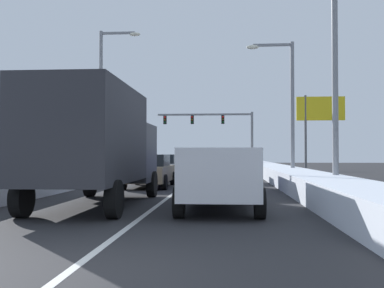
% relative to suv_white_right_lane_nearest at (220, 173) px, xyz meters
% --- Properties ---
extents(ground_plane, '(120.00, 120.00, 0.00)m').
position_rel_suv_white_right_lane_nearest_xyz_m(ground_plane, '(-1.87, 10.82, -1.02)').
color(ground_plane, '#28282B').
extents(lane_stripe_between_right_lane_and_center_lane, '(0.14, 48.37, 0.01)m').
position_rel_suv_white_right_lane_nearest_xyz_m(lane_stripe_between_right_lane_and_center_lane, '(-1.87, 15.21, -1.01)').
color(lane_stripe_between_right_lane_and_center_lane, silver).
rests_on(lane_stripe_between_right_lane_and_center_lane, ground).
extents(snow_bank_right_shoulder, '(1.98, 48.37, 0.77)m').
position_rel_suv_white_right_lane_nearest_xyz_m(snow_bank_right_shoulder, '(3.43, 15.21, -0.63)').
color(snow_bank_right_shoulder, silver).
rests_on(snow_bank_right_shoulder, ground).
extents(snow_bank_left_shoulder, '(1.76, 48.37, 0.88)m').
position_rel_suv_white_right_lane_nearest_xyz_m(snow_bank_left_shoulder, '(-7.17, 15.21, -0.57)').
color(snow_bank_left_shoulder, silver).
rests_on(snow_bank_left_shoulder, ground).
extents(suv_white_right_lane_nearest, '(2.16, 4.90, 1.67)m').
position_rel_suv_white_right_lane_nearest_xyz_m(suv_white_right_lane_nearest, '(0.00, 0.00, 0.00)').
color(suv_white_right_lane_nearest, silver).
rests_on(suv_white_right_lane_nearest, ground).
extents(suv_navy_right_lane_second, '(2.16, 4.90, 1.67)m').
position_rel_suv_white_right_lane_nearest_xyz_m(suv_navy_right_lane_second, '(-0.21, 7.04, 0.00)').
color(suv_navy_right_lane_second, navy).
rests_on(suv_navy_right_lane_second, ground).
extents(sedan_gray_right_lane_third, '(2.00, 4.50, 1.51)m').
position_rel_suv_white_right_lane_nearest_xyz_m(sedan_gray_right_lane_third, '(-0.18, 12.76, -0.25)').
color(sedan_gray_right_lane_third, slate).
rests_on(sedan_gray_right_lane_third, ground).
extents(sedan_black_right_lane_fourth, '(2.00, 4.50, 1.51)m').
position_rel_suv_white_right_lane_nearest_xyz_m(sedan_black_right_lane_fourth, '(0.08, 19.67, -0.25)').
color(sedan_black_right_lane_fourth, black).
rests_on(sedan_black_right_lane_fourth, ground).
extents(box_truck_center_lane_nearest, '(2.53, 7.20, 3.36)m').
position_rel_suv_white_right_lane_nearest_xyz_m(box_truck_center_lane_nearest, '(-3.59, 0.51, 0.88)').
color(box_truck_center_lane_nearest, '#38383D').
rests_on(box_truck_center_lane_nearest, ground).
extents(sedan_tan_center_lane_second, '(2.00, 4.50, 1.51)m').
position_rel_suv_white_right_lane_nearest_xyz_m(sedan_tan_center_lane_second, '(-3.37, 8.27, -0.25)').
color(sedan_tan_center_lane_second, '#937F60').
rests_on(sedan_tan_center_lane_second, ground).
extents(sedan_silver_center_lane_third, '(2.00, 4.50, 1.51)m').
position_rel_suv_white_right_lane_nearest_xyz_m(sedan_silver_center_lane_third, '(-3.61, 14.17, -0.25)').
color(sedan_silver_center_lane_third, '#B7BABF').
rests_on(sedan_silver_center_lane_third, ground).
extents(sedan_red_center_lane_fourth, '(2.00, 4.50, 1.51)m').
position_rel_suv_white_right_lane_nearest_xyz_m(sedan_red_center_lane_fourth, '(-3.69, 20.83, -0.25)').
color(sedan_red_center_lane_fourth, maroon).
rests_on(sedan_red_center_lane_fourth, ground).
extents(traffic_light_gantry, '(10.60, 0.47, 6.20)m').
position_rel_suv_white_right_lane_nearest_xyz_m(traffic_light_gantry, '(-0.69, 37.19, 3.71)').
color(traffic_light_gantry, slate).
rests_on(traffic_light_gantry, ground).
extents(street_lamp_right_near, '(2.66, 0.36, 9.11)m').
position_rel_suv_white_right_lane_nearest_xyz_m(street_lamp_right_near, '(3.79, 4.22, 4.37)').
color(street_lamp_right_near, gray).
rests_on(street_lamp_right_near, ground).
extents(street_lamp_right_mid, '(2.66, 0.36, 7.84)m').
position_rel_suv_white_right_lane_nearest_xyz_m(street_lamp_right_mid, '(3.51, 13.02, 3.70)').
color(street_lamp_right_mid, gray).
rests_on(street_lamp_right_mid, ground).
extents(street_lamp_left_mid, '(2.66, 0.36, 9.44)m').
position_rel_suv_white_right_lane_nearest_xyz_m(street_lamp_left_mid, '(-7.50, 15.69, 4.54)').
color(street_lamp_left_mid, gray).
rests_on(street_lamp_left_mid, ground).
extents(roadside_sign_right, '(3.20, 0.16, 5.50)m').
position_rel_suv_white_right_lane_nearest_xyz_m(roadside_sign_right, '(6.51, 18.19, 3.00)').
color(roadside_sign_right, '#59595B').
rests_on(roadside_sign_right, ground).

